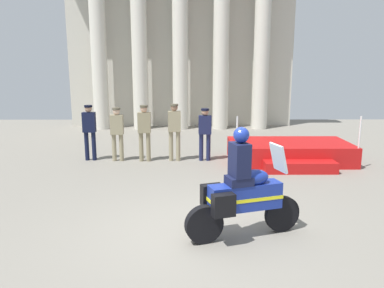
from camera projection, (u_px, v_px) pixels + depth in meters
The scene contains 9 objects.
ground_plane at pixel (197, 231), 6.65m from camera, with size 28.28×28.28×0.00m, color gray.
colonnade_backdrop at pixel (180, 40), 17.23m from camera, with size 10.55×1.55×7.50m.
reviewing_stand at pixel (290, 153), 11.39m from camera, with size 3.58×2.42×1.50m.
officer_in_row_0 at pixel (89, 128), 11.47m from camera, with size 0.39×0.24×1.70m.
officer_in_row_1 at pixel (117, 130), 11.40m from camera, with size 0.39×0.24×1.63m.
officer_in_row_2 at pixel (144, 128), 11.35m from camera, with size 0.39×0.24×1.71m.
officer_in_row_3 at pixel (174, 128), 11.40m from camera, with size 0.39×0.24×1.74m.
officer_in_row_4 at pixel (205, 130), 11.44m from camera, with size 0.39×0.24×1.61m.
motorcycle_with_rider at pixel (241, 193), 6.26m from camera, with size 2.03×0.94×1.90m.
Camera 1 is at (-0.11, -6.20, 2.86)m, focal length 35.33 mm.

